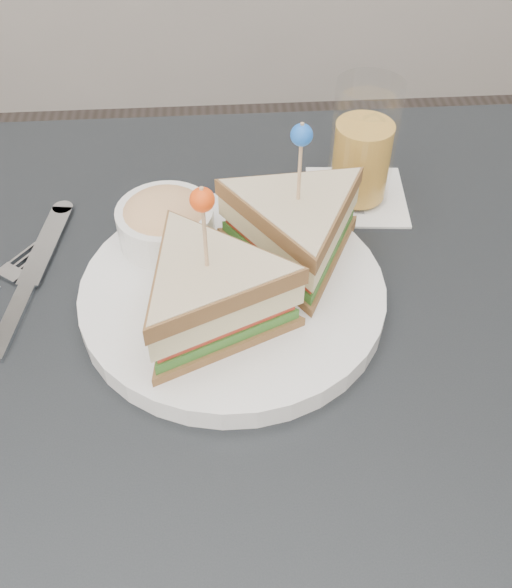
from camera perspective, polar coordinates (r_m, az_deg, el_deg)
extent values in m
cube|color=black|center=(0.62, -0.87, -4.93)|extent=(0.80, 0.80, 0.03)
cylinder|color=black|center=(1.18, -19.01, -4.01)|extent=(0.04, 0.04, 0.72)
cylinder|color=black|center=(1.19, 15.43, -2.31)|extent=(0.04, 0.04, 0.72)
cylinder|color=white|center=(0.63, -2.03, -0.14)|extent=(0.32, 0.32, 0.02)
cylinder|color=white|center=(0.62, -2.05, 0.59)|extent=(0.32, 0.32, 0.01)
cylinder|color=tan|center=(0.52, -4.48, 5.14)|extent=(0.00, 0.00, 0.09)
sphere|color=#FF4910|center=(0.50, -4.71, 8.18)|extent=(0.02, 0.02, 0.02)
cylinder|color=tan|center=(0.59, 3.83, 10.80)|extent=(0.00, 0.00, 0.09)
sphere|color=blue|center=(0.57, 4.00, 13.65)|extent=(0.02, 0.02, 0.02)
cylinder|color=white|center=(0.67, -7.82, 5.83)|extent=(0.11, 0.11, 0.04)
ellipsoid|color=#E0B772|center=(0.66, -7.95, 6.84)|extent=(0.09, 0.09, 0.04)
cube|color=white|center=(0.71, -20.58, 1.72)|extent=(0.03, 0.03, 0.00)
cube|color=silver|center=(0.66, -20.39, -1.95)|extent=(0.03, 0.10, 0.01)
cube|color=silver|center=(0.73, -17.82, 4.14)|extent=(0.04, 0.13, 0.00)
cylinder|color=silver|center=(0.77, -16.48, 7.22)|extent=(0.03, 0.03, 0.00)
cube|color=white|center=(0.77, 8.71, 8.39)|extent=(0.12, 0.12, 0.00)
cylinder|color=gold|center=(0.74, 9.13, 11.40)|extent=(0.07, 0.07, 0.09)
cylinder|color=white|center=(0.73, 9.33, 12.81)|extent=(0.08, 0.08, 0.14)
cube|color=white|center=(0.73, 10.19, 14.32)|extent=(0.02, 0.02, 0.02)
cube|color=white|center=(0.72, 8.61, 13.60)|extent=(0.02, 0.02, 0.02)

